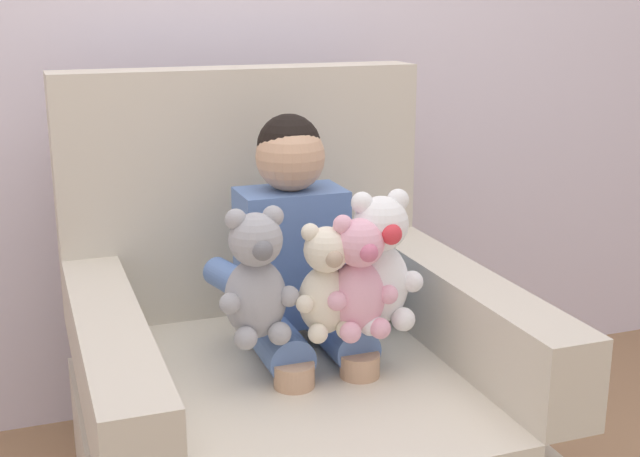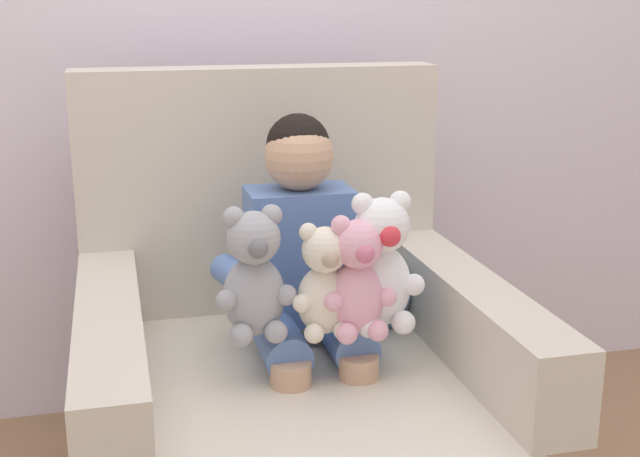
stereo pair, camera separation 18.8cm
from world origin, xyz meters
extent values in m
cube|color=beige|center=(0.00, -0.07, 0.36)|extent=(0.70, 0.89, 0.12)
cube|color=beige|center=(0.00, 0.45, 0.75)|extent=(0.98, 0.14, 0.67)
cube|color=beige|center=(-0.42, -0.07, 0.52)|extent=(0.14, 0.89, 0.20)
cube|color=beige|center=(0.42, -0.07, 0.52)|extent=(0.14, 0.89, 0.20)
cube|color=#597AB7|center=(0.05, 0.16, 0.64)|extent=(0.26, 0.16, 0.34)
sphere|color=tan|center=(0.05, 0.16, 0.89)|extent=(0.17, 0.17, 0.17)
sphere|color=black|center=(0.05, 0.17, 0.92)|extent=(0.16, 0.16, 0.16)
cylinder|color=#597AB7|center=(-0.03, 0.03, 0.47)|extent=(0.11, 0.26, 0.11)
cylinder|color=tan|center=(-0.03, -0.10, 0.32)|extent=(0.09, 0.09, 0.30)
cylinder|color=#597AB7|center=(0.13, 0.03, 0.47)|extent=(0.11, 0.26, 0.11)
cylinder|color=tan|center=(0.13, -0.10, 0.32)|extent=(0.09, 0.09, 0.30)
cylinder|color=#597AB7|center=(-0.11, 0.04, 0.62)|extent=(0.13, 0.27, 0.07)
cylinder|color=#597AB7|center=(0.21, 0.04, 0.62)|extent=(0.13, 0.27, 0.07)
ellipsoid|color=silver|center=(0.05, -0.08, 0.61)|extent=(0.12, 0.10, 0.16)
sphere|color=silver|center=(0.05, -0.09, 0.73)|extent=(0.10, 0.10, 0.10)
sphere|color=tan|center=(0.05, -0.13, 0.72)|extent=(0.04, 0.04, 0.04)
sphere|color=silver|center=(0.02, -0.08, 0.77)|extent=(0.04, 0.04, 0.04)
sphere|color=silver|center=(-0.01, -0.11, 0.61)|extent=(0.04, 0.04, 0.04)
sphere|color=silver|center=(0.02, -0.12, 0.55)|extent=(0.05, 0.05, 0.05)
sphere|color=silver|center=(0.09, -0.08, 0.77)|extent=(0.04, 0.04, 0.04)
sphere|color=silver|center=(0.11, -0.11, 0.61)|extent=(0.04, 0.04, 0.04)
sphere|color=silver|center=(0.09, -0.12, 0.55)|extent=(0.05, 0.05, 0.05)
ellipsoid|color=#9E9EA3|center=(-0.10, -0.05, 0.62)|extent=(0.14, 0.12, 0.18)
sphere|color=#9E9EA3|center=(-0.10, -0.06, 0.76)|extent=(0.12, 0.12, 0.12)
sphere|color=slate|center=(-0.10, -0.11, 0.75)|extent=(0.05, 0.05, 0.05)
sphere|color=#9E9EA3|center=(-0.14, -0.05, 0.80)|extent=(0.05, 0.05, 0.05)
sphere|color=#9E9EA3|center=(-0.17, -0.08, 0.63)|extent=(0.05, 0.05, 0.05)
sphere|color=#9E9EA3|center=(-0.14, -0.10, 0.55)|extent=(0.05, 0.05, 0.05)
sphere|color=#9E9EA3|center=(-0.06, -0.05, 0.80)|extent=(0.05, 0.05, 0.05)
sphere|color=#9E9EA3|center=(-0.03, -0.08, 0.63)|extent=(0.05, 0.05, 0.05)
sphere|color=#9E9EA3|center=(-0.06, -0.10, 0.55)|extent=(0.05, 0.05, 0.05)
ellipsoid|color=white|center=(0.19, -0.06, 0.62)|extent=(0.15, 0.13, 0.20)
sphere|color=white|center=(0.19, -0.08, 0.77)|extent=(0.13, 0.13, 0.13)
sphere|color=#DB333D|center=(0.19, -0.13, 0.76)|extent=(0.05, 0.05, 0.05)
sphere|color=white|center=(0.14, -0.07, 0.82)|extent=(0.05, 0.05, 0.05)
sphere|color=white|center=(0.12, -0.10, 0.63)|extent=(0.05, 0.05, 0.05)
sphere|color=white|center=(0.15, -0.12, 0.55)|extent=(0.06, 0.06, 0.06)
sphere|color=white|center=(0.23, -0.07, 0.82)|extent=(0.05, 0.05, 0.05)
sphere|color=white|center=(0.26, -0.10, 0.63)|extent=(0.05, 0.05, 0.05)
sphere|color=white|center=(0.23, -0.12, 0.55)|extent=(0.06, 0.06, 0.06)
ellipsoid|color=#EAA8BC|center=(0.12, -0.10, 0.61)|extent=(0.13, 0.11, 0.17)
sphere|color=#EAA8BC|center=(0.12, -0.11, 0.74)|extent=(0.11, 0.11, 0.11)
sphere|color=#CC6684|center=(0.12, -0.16, 0.73)|extent=(0.04, 0.04, 0.04)
sphere|color=#EAA8BC|center=(0.08, -0.10, 0.78)|extent=(0.04, 0.04, 0.04)
sphere|color=#EAA8BC|center=(0.06, -0.13, 0.62)|extent=(0.04, 0.04, 0.04)
sphere|color=#EAA8BC|center=(0.09, -0.15, 0.55)|extent=(0.05, 0.05, 0.05)
sphere|color=#EAA8BC|center=(0.16, -0.10, 0.78)|extent=(0.04, 0.04, 0.04)
sphere|color=#EAA8BC|center=(0.19, -0.13, 0.62)|extent=(0.04, 0.04, 0.04)
sphere|color=#EAA8BC|center=(0.16, -0.15, 0.55)|extent=(0.05, 0.05, 0.05)
ellipsoid|color=slate|center=(0.23, 0.20, 0.52)|extent=(0.28, 0.17, 0.26)
camera|label=1|loc=(-0.57, -1.76, 1.26)|focal=47.26mm
camera|label=2|loc=(-0.39, -1.81, 1.26)|focal=47.26mm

